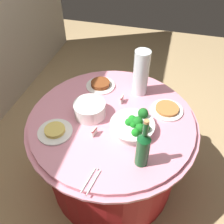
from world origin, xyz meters
name	(u,v)px	position (x,y,z in m)	size (l,w,h in m)	color
ground_plane	(112,176)	(0.00, 0.00, 0.00)	(6.00, 6.00, 0.00)	tan
buffet_table	(112,150)	(0.00, 0.00, 0.38)	(1.16, 1.16, 0.74)	maroon
broccoli_bowl	(134,126)	(-0.08, -0.16, 0.79)	(0.28, 0.28, 0.12)	white
plate_stack	(90,109)	(-0.01, 0.15, 0.79)	(0.21, 0.21, 0.10)	white
wine_bottle	(143,148)	(-0.30, -0.25, 0.87)	(0.07, 0.07, 0.34)	#124E22
decorative_fruit_vase	(141,75)	(0.31, -0.13, 0.89)	(0.11, 0.11, 0.34)	silver
serving_tongs	(91,180)	(-0.48, -0.01, 0.74)	(0.17, 0.07, 0.01)	silver
food_plate_peanuts	(167,109)	(0.16, -0.35, 0.75)	(0.22, 0.22, 0.03)	white
food_plate_noodles	(55,131)	(-0.22, 0.31, 0.75)	(0.22, 0.22, 0.03)	white
food_plate_stir_fry	(100,85)	(0.30, 0.17, 0.76)	(0.22, 0.22, 0.04)	white
label_placard_front	(95,131)	(-0.17, 0.06, 0.77)	(0.05, 0.02, 0.05)	white
label_placard_mid	(122,99)	(0.17, -0.03, 0.77)	(0.05, 0.01, 0.05)	white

